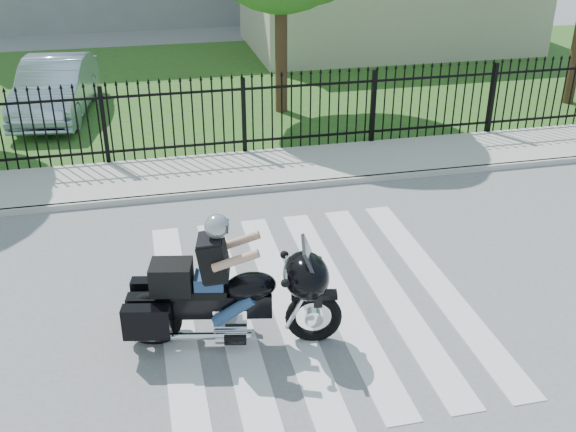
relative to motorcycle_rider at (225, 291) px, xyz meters
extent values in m
plane|color=slate|center=(1.37, 0.72, -0.80)|extent=(120.00, 120.00, 0.00)
cube|color=#ADAAA3|center=(1.37, 5.72, -0.74)|extent=(40.00, 2.00, 0.12)
cube|color=#ADAAA3|center=(1.37, 4.72, -0.74)|extent=(40.00, 0.12, 0.12)
cube|color=#23521C|center=(1.37, 12.72, -0.79)|extent=(40.00, 12.00, 0.02)
cube|color=black|center=(1.37, 6.72, -0.45)|extent=(26.00, 0.04, 0.05)
cube|color=black|center=(1.37, 6.72, 0.75)|extent=(26.00, 0.04, 0.05)
cylinder|color=#382316|center=(2.87, 9.72, 1.28)|extent=(0.32, 0.32, 4.16)
torus|color=black|center=(1.15, -0.23, -0.43)|extent=(0.78, 0.29, 0.77)
torus|color=black|center=(-0.97, 0.20, -0.43)|extent=(0.83, 0.32, 0.81)
cube|color=black|center=(-0.10, 0.02, -0.19)|extent=(1.47, 0.55, 0.33)
ellipsoid|color=black|center=(0.33, -0.07, 0.07)|extent=(0.76, 0.57, 0.37)
cube|color=black|center=(-0.32, 0.06, 0.02)|extent=(0.78, 0.49, 0.11)
cube|color=silver|center=(0.06, -0.01, -0.38)|extent=(0.50, 0.41, 0.33)
ellipsoid|color=black|center=(1.04, -0.21, 0.22)|extent=(0.75, 0.90, 0.60)
cube|color=black|center=(-0.67, 0.14, 0.22)|extent=(0.61, 0.52, 0.40)
cube|color=navy|center=(-0.19, 0.04, 0.15)|extent=(0.44, 0.40, 0.20)
sphere|color=#9FA1A6|center=(-0.06, 0.01, 0.95)|extent=(0.32, 0.32, 0.32)
imported|color=#ABBDD7|center=(-2.96, 10.67, -0.04)|extent=(2.08, 4.64, 1.48)
camera|label=1|loc=(-0.84, -7.44, 4.82)|focal=42.00mm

